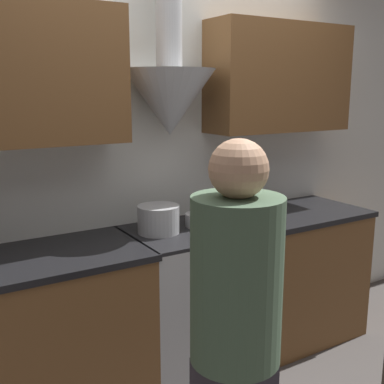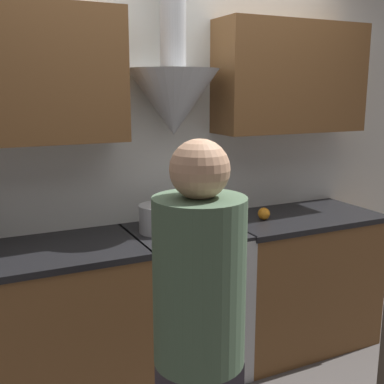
% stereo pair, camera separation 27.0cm
% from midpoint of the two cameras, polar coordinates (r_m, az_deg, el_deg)
% --- Properties ---
extents(wall_back, '(8.40, 0.54, 2.60)m').
position_cam_midpoint_polar(wall_back, '(2.96, -7.35, 6.85)').
color(wall_back, silver).
rests_on(wall_back, ground_plane).
extents(counter_left, '(1.38, 0.62, 0.91)m').
position_cam_midpoint_polar(counter_left, '(2.74, -23.25, -16.56)').
color(counter_left, brown).
rests_on(counter_left, ground_plane).
extents(counter_right, '(1.06, 0.62, 0.91)m').
position_cam_midpoint_polar(counter_right, '(3.44, 8.90, -9.74)').
color(counter_right, brown).
rests_on(counter_right, ground_plane).
extents(stove_range, '(0.64, 0.60, 0.91)m').
position_cam_midpoint_polar(stove_range, '(3.01, -3.67, -12.87)').
color(stove_range, '#B7BABC').
rests_on(stove_range, ground_plane).
extents(stock_pot, '(0.24, 0.24, 0.16)m').
position_cam_midpoint_polar(stock_pot, '(2.80, -6.75, -3.25)').
color(stock_pot, '#B7BABC').
rests_on(stock_pot, stove_range).
extents(mixing_bowl, '(0.20, 0.20, 0.08)m').
position_cam_midpoint_polar(mixing_bowl, '(2.92, -1.50, -3.34)').
color(mixing_bowl, '#B7BABC').
rests_on(mixing_bowl, stove_range).
extents(orange_fruit, '(0.08, 0.08, 0.08)m').
position_cam_midpoint_polar(orange_fruit, '(3.12, 5.31, -2.39)').
color(orange_fruit, orange).
rests_on(orange_fruit, counter_right).
extents(person_foreground_left, '(0.30, 0.30, 1.58)m').
position_cam_midpoint_polar(person_foreground_left, '(1.69, 0.34, -18.10)').
color(person_foreground_left, '#38333D').
rests_on(person_foreground_left, ground_plane).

